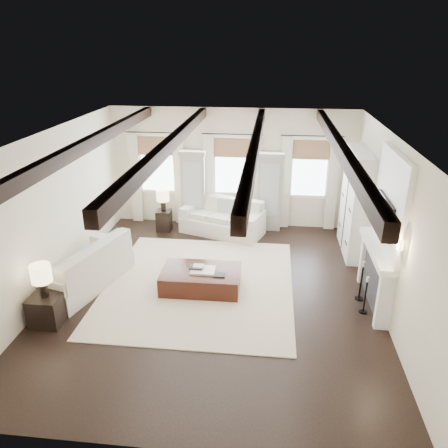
# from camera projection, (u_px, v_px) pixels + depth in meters

# --- Properties ---
(ground) EXTENTS (7.50, 7.50, 0.00)m
(ground) POSITION_uv_depth(u_px,v_px,m) (214.00, 293.00, 8.92)
(ground) COLOR black
(ground) RESTS_ON ground
(room_shell) EXTENTS (6.54, 7.54, 3.22)m
(room_shell) POSITION_uv_depth(u_px,v_px,m) (256.00, 193.00, 8.93)
(room_shell) COLOR #F6EACD
(room_shell) RESTS_ON ground
(area_rug) EXTENTS (3.89, 4.31, 0.02)m
(area_rug) POSITION_uv_depth(u_px,v_px,m) (200.00, 284.00, 9.24)
(area_rug) COLOR beige
(area_rug) RESTS_ON ground
(sofa_back) EXTENTS (2.33, 1.62, 0.91)m
(sofa_back) POSITION_uv_depth(u_px,v_px,m) (223.00, 219.00, 11.65)
(sofa_back) COLOR beige
(sofa_back) RESTS_ON ground
(sofa_left) EXTENTS (1.57, 2.40, 0.95)m
(sofa_left) POSITION_uv_depth(u_px,v_px,m) (87.00, 269.00, 9.06)
(sofa_left) COLOR beige
(sofa_left) RESTS_ON ground
(ottoman) EXTENTS (1.61, 1.02, 0.42)m
(ottoman) POSITION_uv_depth(u_px,v_px,m) (201.00, 279.00, 9.02)
(ottoman) COLOR black
(ottoman) RESTS_ON ground
(tray) EXTENTS (0.50, 0.39, 0.04)m
(tray) POSITION_uv_depth(u_px,v_px,m) (203.00, 270.00, 8.90)
(tray) COLOR white
(tray) RESTS_ON ottoman
(book_lower) EXTENTS (0.26, 0.20, 0.04)m
(book_lower) POSITION_uv_depth(u_px,v_px,m) (196.00, 267.00, 8.95)
(book_lower) COLOR #262628
(book_lower) RESTS_ON tray
(book_upper) EXTENTS (0.22, 0.17, 0.03)m
(book_upper) POSITION_uv_depth(u_px,v_px,m) (199.00, 266.00, 8.92)
(book_upper) COLOR beige
(book_upper) RESTS_ON book_lower
(book_loose) EXTENTS (0.24, 0.18, 0.03)m
(book_loose) POSITION_uv_depth(u_px,v_px,m) (219.00, 275.00, 8.73)
(book_loose) COLOR #262628
(book_loose) RESTS_ON ottoman
(side_table_front) EXTENTS (0.55, 0.55, 0.55)m
(side_table_front) POSITION_uv_depth(u_px,v_px,m) (47.00, 309.00, 7.89)
(side_table_front) COLOR black
(side_table_front) RESTS_ON ground
(lamp_front) EXTENTS (0.36, 0.36, 0.62)m
(lamp_front) POSITION_uv_depth(u_px,v_px,m) (41.00, 275.00, 7.62)
(lamp_front) COLOR black
(lamp_front) RESTS_ON side_table_front
(side_table_back) EXTENTS (0.38, 0.38, 0.57)m
(side_table_back) POSITION_uv_depth(u_px,v_px,m) (164.00, 220.00, 11.80)
(side_table_back) COLOR black
(side_table_back) RESTS_ON ground
(lamp_back) EXTENTS (0.34, 0.34, 0.59)m
(lamp_back) POSITION_uv_depth(u_px,v_px,m) (163.00, 197.00, 11.54)
(lamp_back) COLOR black
(lamp_back) RESTS_ON side_table_back
(candlestick_near) EXTENTS (0.15, 0.15, 0.76)m
(candlestick_near) POSITION_uv_depth(u_px,v_px,m) (365.00, 298.00, 8.17)
(candlestick_near) COLOR black
(candlestick_near) RESTS_ON ground
(candlestick_far) EXTENTS (0.17, 0.17, 0.84)m
(candlestick_far) POSITION_uv_depth(u_px,v_px,m) (361.00, 284.00, 8.59)
(candlestick_far) COLOR black
(candlestick_far) RESTS_ON ground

